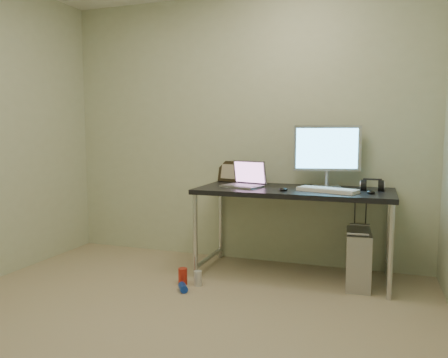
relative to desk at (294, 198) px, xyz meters
The scene contains 17 objects.
floor 1.66m from the desk, 112.75° to the right, with size 3.50×3.50×0.00m, color tan.
wall_back 0.90m from the desk, 148.81° to the left, with size 3.50×0.02×2.50m, color beige.
desk is the anchor object (origin of this frame).
tower_computer 0.71m from the desk, ahead, with size 0.21×0.44×0.47m.
cable_a 0.64m from the desk, 31.98° to the left, with size 0.01×0.01×0.70m, color black.
cable_b 0.71m from the desk, 26.21° to the left, with size 0.01×0.01×0.72m, color black.
can_red 1.12m from the desk, 147.24° to the right, with size 0.07×0.07×0.13m, color red.
can_white 1.04m from the desk, 143.24° to the right, with size 0.07×0.07×0.12m, color silver.
can_blue 1.17m from the desk, 137.83° to the right, with size 0.06×0.06×0.11m, color #1135A9.
laptop 0.45m from the desk, behind, with size 0.38×0.34×0.22m.
monitor 0.50m from the desk, 37.60° to the left, with size 0.56×0.22×0.53m.
keyboard 0.32m from the desk, 19.52° to the right, with size 0.48×0.16×0.03m, color white.
mouse_right 0.63m from the desk, ahead, with size 0.07×0.10×0.04m, color black.
mouse_left 0.18m from the desk, 111.37° to the right, with size 0.06×0.10×0.03m, color black.
headphones 0.64m from the desk, ahead, with size 0.18×0.11×0.12m.
picture_frame 0.77m from the desk, 153.99° to the left, with size 0.25×0.03×0.20m, color black.
webcam 0.48m from the desk, 140.53° to the left, with size 0.05×0.04×0.13m.
Camera 1 is at (1.23, -2.23, 1.22)m, focal length 35.00 mm.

